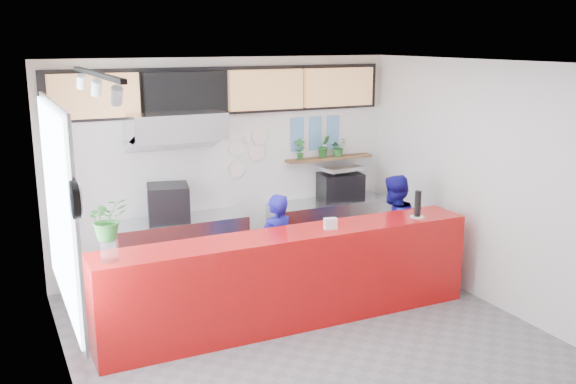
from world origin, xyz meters
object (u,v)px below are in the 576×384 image
object	(u,v)px
staff_center	(276,250)
pepper_mill	(418,204)
panini_oven	(168,203)
staff_right	(393,231)
service_counter	(291,278)
espresso_machine	(340,186)

from	to	relation	value
staff_center	pepper_mill	world-z (taller)	pepper_mill
panini_oven	staff_right	bearing A→B (deg)	-13.72
service_counter	pepper_mill	distance (m)	1.83
staff_right	staff_center	bearing A→B (deg)	-21.14
service_counter	staff_center	size ratio (longest dim) A/B	3.18
espresso_machine	staff_right	distance (m)	1.33
panini_oven	staff_center	world-z (taller)	staff_center
staff_right	espresso_machine	bearing A→B (deg)	-106.03
espresso_machine	staff_center	bearing A→B (deg)	-135.29
staff_center	staff_right	distance (m)	1.68
panini_oven	espresso_machine	world-z (taller)	panini_oven
espresso_machine	pepper_mill	bearing A→B (deg)	-82.65
service_counter	staff_center	bearing A→B (deg)	82.97
service_counter	panini_oven	world-z (taller)	panini_oven
service_counter	espresso_machine	bearing A→B (deg)	46.91
staff_center	pepper_mill	size ratio (longest dim) A/B	4.45
service_counter	pepper_mill	bearing A→B (deg)	-3.07
espresso_machine	pepper_mill	world-z (taller)	pepper_mill
service_counter	panini_oven	xyz separation A→B (m)	(-0.93, 1.80, 0.59)
espresso_machine	staff_right	size ratio (longest dim) A/B	0.41
service_counter	staff_center	distance (m)	0.61
panini_oven	staff_right	size ratio (longest dim) A/B	0.35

